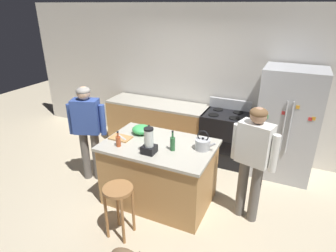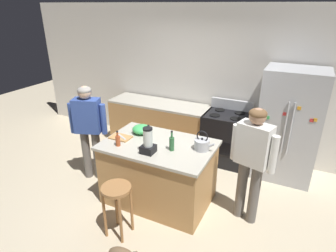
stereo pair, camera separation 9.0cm
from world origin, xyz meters
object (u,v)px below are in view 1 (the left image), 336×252
object	(u,v)px
refrigerator	(287,124)
bottle_olive_oil	(173,143)
person_by_sink_right	(253,155)
blender_appliance	(149,143)
bottle_soda	(149,136)
tea_kettle	(203,144)
mixing_bowl	(141,129)
bar_stool	(119,199)
cutting_board	(121,138)
person_by_island_left	(87,125)
chef_knife	(122,137)
stove_range	(224,137)
kitchen_island	(159,172)
bottle_cooking_sauce	(118,141)

from	to	relation	value
refrigerator	bottle_olive_oil	size ratio (longest dim) A/B	6.54
refrigerator	person_by_sink_right	size ratio (longest dim) A/B	1.14
bottle_olive_oil	blender_appliance	bearing A→B (deg)	-141.45
bottle_soda	bottle_olive_oil	xyz separation A→B (m)	(0.39, -0.08, 0.01)
refrigerator	blender_appliance	bearing A→B (deg)	-131.03
refrigerator	tea_kettle	world-z (taller)	refrigerator
mixing_bowl	bar_stool	bearing A→B (deg)	-75.76
bottle_soda	cutting_board	distance (m)	0.44
person_by_island_left	chef_knife	size ratio (longest dim) A/B	7.11
stove_range	tea_kettle	bearing A→B (deg)	-88.35
refrigerator	tea_kettle	size ratio (longest dim) A/B	6.56
bottle_soda	chef_knife	distance (m)	0.42
bottle_soda	bottle_olive_oil	world-z (taller)	bottle_olive_oil
kitchen_island	bottle_olive_oil	world-z (taller)	bottle_olive_oil
bottle_soda	bottle_cooking_sauce	size ratio (longest dim) A/B	1.19
kitchen_island	blender_appliance	distance (m)	0.66
kitchen_island	person_by_sink_right	size ratio (longest dim) A/B	0.96
person_by_sink_right	bar_stool	size ratio (longest dim) A/B	2.27
person_by_island_left	bottle_cooking_sauce	world-z (taller)	person_by_island_left
kitchen_island	bottle_soda	xyz separation A→B (m)	(-0.14, -0.01, 0.55)
refrigerator	stove_range	world-z (taller)	refrigerator
person_by_island_left	bottle_soda	xyz separation A→B (m)	(1.11, -0.05, 0.06)
bottle_cooking_sauce	chef_knife	world-z (taller)	bottle_cooking_sauce
mixing_bowl	cutting_board	world-z (taller)	mixing_bowl
chef_knife	kitchen_island	bearing A→B (deg)	35.87
kitchen_island	refrigerator	xyz separation A→B (m)	(1.54, 1.50, 0.45)
stove_range	bottle_olive_oil	xyz separation A→B (m)	(-0.31, -1.61, 0.55)
refrigerator	mixing_bowl	world-z (taller)	refrigerator
person_by_island_left	mixing_bowl	size ratio (longest dim) A/B	5.68
person_by_island_left	blender_appliance	world-z (taller)	person_by_island_left
bottle_soda	mixing_bowl	size ratio (longest dim) A/B	0.93
person_by_sink_right	cutting_board	xyz separation A→B (m)	(-1.80, -0.23, -0.03)
kitchen_island	bottle_cooking_sauce	xyz separation A→B (m)	(-0.46, -0.28, 0.53)
person_by_island_left	stove_range	bearing A→B (deg)	39.47
stove_range	bar_stool	bearing A→B (deg)	-105.95
tea_kettle	chef_knife	size ratio (longest dim) A/B	1.25
blender_appliance	tea_kettle	xyz separation A→B (m)	(0.59, 0.39, -0.07)
blender_appliance	bottle_soda	size ratio (longest dim) A/B	1.36
kitchen_island	blender_appliance	xyz separation A→B (m)	(0.00, -0.27, 0.60)
bottle_olive_oil	tea_kettle	size ratio (longest dim) A/B	1.00
refrigerator	bottle_soda	distance (m)	2.27
bottle_soda	bottle_cooking_sauce	xyz separation A→B (m)	(-0.32, -0.28, -0.02)
kitchen_island	mixing_bowl	size ratio (longest dim) A/B	5.49
stove_range	blender_appliance	distance (m)	1.97
bottle_soda	chef_knife	xyz separation A→B (m)	(-0.41, -0.07, -0.07)
kitchen_island	cutting_board	world-z (taller)	cutting_board
bottle_cooking_sauce	bar_stool	bearing A→B (deg)	-58.29
blender_appliance	chef_knife	xyz separation A→B (m)	(-0.55, 0.20, -0.12)
refrigerator	person_by_island_left	distance (m)	3.16
bar_stool	refrigerator	bearing A→B (deg)	54.36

